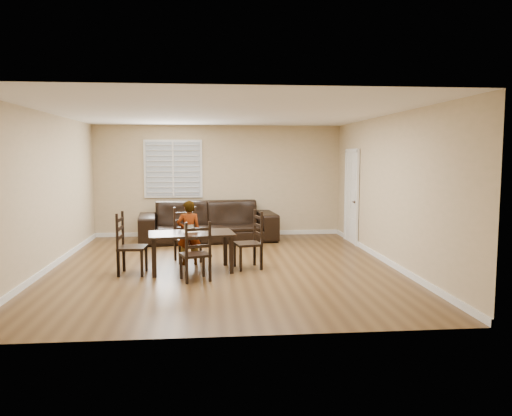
# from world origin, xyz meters

# --- Properties ---
(ground) EXTENTS (7.00, 7.00, 0.00)m
(ground) POSITION_xyz_m (0.00, 0.00, 0.00)
(ground) COLOR brown
(ground) RESTS_ON ground
(room) EXTENTS (6.04, 7.04, 2.72)m
(room) POSITION_xyz_m (0.04, 0.18, 1.81)
(room) COLOR tan
(room) RESTS_ON ground
(dining_table) EXTENTS (1.51, 0.97, 0.67)m
(dining_table) POSITION_xyz_m (-0.55, -0.33, 0.57)
(dining_table) COLOR black
(dining_table) RESTS_ON ground
(chair_near) EXTENTS (0.55, 0.53, 1.00)m
(chair_near) POSITION_xyz_m (-0.68, 0.58, 0.45)
(chair_near) COLOR black
(chair_near) RESTS_ON ground
(chair_far) EXTENTS (0.53, 0.51, 0.95)m
(chair_far) POSITION_xyz_m (-0.43, -1.08, 0.43)
(chair_far) COLOR black
(chair_far) RESTS_ON ground
(chair_left) EXTENTS (0.46, 0.49, 1.04)m
(chair_left) POSITION_xyz_m (-1.64, -0.44, 0.47)
(chair_left) COLOR black
(chair_left) RESTS_ON ground
(chair_right) EXTENTS (0.51, 0.53, 1.01)m
(chair_right) POSITION_xyz_m (0.54, -0.18, 0.46)
(chair_right) COLOR black
(chair_right) RESTS_ON ground
(child) EXTENTS (0.46, 0.33, 1.17)m
(child) POSITION_xyz_m (-0.61, 0.18, 0.58)
(child) COLOR gray
(child) RESTS_ON ground
(napkin) EXTENTS (0.35, 0.35, 0.00)m
(napkin) POSITION_xyz_m (-0.57, -0.17, 0.67)
(napkin) COLOR beige
(napkin) RESTS_ON dining_table
(donut) EXTENTS (0.11, 0.11, 0.04)m
(donut) POSITION_xyz_m (-0.55, -0.17, 0.69)
(donut) COLOR #D28F4B
(donut) RESTS_ON napkin
(sofa) EXTENTS (3.22, 1.49, 0.91)m
(sofa) POSITION_xyz_m (-0.27, 2.69, 0.46)
(sofa) COLOR black
(sofa) RESTS_ON ground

